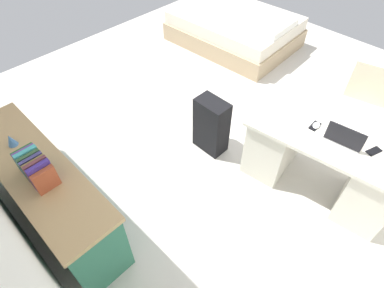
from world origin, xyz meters
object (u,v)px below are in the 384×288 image
at_px(desk, 321,161).
at_px(cell_phone_by_mouse, 315,126).
at_px(office_chair, 358,113).
at_px(suitcase_black, 211,126).
at_px(credenza, 48,193).
at_px(laptop, 345,138).
at_px(cell_phone_near_laptop, 374,151).
at_px(bed, 235,29).
at_px(computer_mouse, 316,125).
at_px(figurine_small, 11,140).

bearing_deg(desk, cell_phone_by_mouse, -0.09).
height_order(office_chair, suitcase_black, office_chair).
relative_size(credenza, laptop, 5.36).
xyz_separation_m(office_chair, suitcase_black, (1.07, 1.21, -0.09)).
distance_m(cell_phone_near_laptop, cell_phone_by_mouse, 0.52).
bearing_deg(cell_phone_by_mouse, bed, -39.32).
relative_size(cell_phone_near_laptop, cell_phone_by_mouse, 1.00).
xyz_separation_m(bed, suitcase_black, (-1.33, 2.05, 0.09)).
height_order(suitcase_black, laptop, laptop).
height_order(laptop, cell_phone_by_mouse, laptop).
bearing_deg(cell_phone_by_mouse, office_chair, -100.64).
bearing_deg(cell_phone_by_mouse, laptop, 177.31).
xyz_separation_m(cell_phone_near_laptop, cell_phone_by_mouse, (0.51, 0.07, 0.00)).
distance_m(laptop, computer_mouse, 0.27).
distance_m(office_chair, suitcase_black, 1.62).
height_order(bed, figurine_small, figurine_small).
relative_size(bed, figurine_small, 17.87).
relative_size(computer_mouse, cell_phone_near_laptop, 0.74).
xyz_separation_m(cell_phone_near_laptop, figurine_small, (2.21, 2.11, 0.08)).
height_order(suitcase_black, computer_mouse, computer_mouse).
bearing_deg(suitcase_black, credenza, 76.73).
xyz_separation_m(desk, office_chair, (0.05, -0.87, 0.04)).
xyz_separation_m(bed, cell_phone_by_mouse, (-2.27, 1.71, 0.48)).
distance_m(office_chair, credenza, 3.26).
xyz_separation_m(credenza, bed, (0.91, -3.74, -0.14)).
relative_size(office_chair, cell_phone_by_mouse, 6.91).
bearing_deg(suitcase_black, cell_phone_by_mouse, -159.75).
distance_m(office_chair, figurine_small, 3.45).
height_order(office_chair, computer_mouse, office_chair).
bearing_deg(desk, cell_phone_near_laptop, -167.99).
bearing_deg(suitcase_black, figurine_small, 66.62).
bearing_deg(bed, suitcase_black, 122.98).
distance_m(bed, cell_phone_near_laptop, 3.27).
bearing_deg(figurine_small, computer_mouse, -129.81).
relative_size(laptop, cell_phone_by_mouse, 2.47).
distance_m(suitcase_black, computer_mouse, 1.09).
bearing_deg(laptop, bed, -33.88).
distance_m(desk, figurine_small, 2.80).
height_order(office_chair, cell_phone_by_mouse, office_chair).
height_order(bed, cell_phone_by_mouse, cell_phone_by_mouse).
height_order(suitcase_black, cell_phone_by_mouse, cell_phone_by_mouse).
bearing_deg(laptop, computer_mouse, -1.56).
height_order(desk, cell_phone_near_laptop, cell_phone_near_laptop).
relative_size(desk, figurine_small, 13.76).
xyz_separation_m(cell_phone_by_mouse, figurine_small, (1.69, 2.04, 0.08)).
xyz_separation_m(office_chair, bed, (2.40, -0.84, -0.18)).
relative_size(cell_phone_near_laptop, figurine_small, 1.24).
bearing_deg(desk, suitcase_black, 16.88).
xyz_separation_m(suitcase_black, figurine_small, (0.75, 1.70, 0.48)).
bearing_deg(desk, bed, -34.90).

